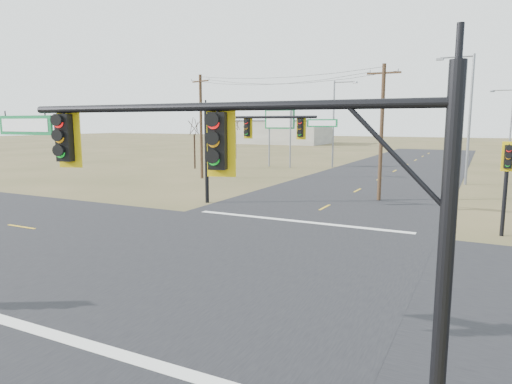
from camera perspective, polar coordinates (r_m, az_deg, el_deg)
ground at (r=17.90m, az=-3.68°, el=-8.35°), size 320.00×320.00×0.00m
road_ew at (r=17.89m, az=-3.68°, el=-8.32°), size 160.00×14.00×0.02m
road_ns at (r=17.89m, az=-3.68°, el=-8.32°), size 14.00×160.00×0.02m
stop_bar_near at (r=12.46m, az=-22.21°, el=-16.72°), size 12.00×0.40×0.01m
stop_bar_far at (r=24.44m, az=5.27°, el=-3.65°), size 12.00×0.40×0.01m
mast_arm_near at (r=8.55m, az=-5.11°, el=3.54°), size 10.32×0.54×6.13m
mast_arm_far at (r=28.15m, az=-0.64°, el=7.13°), size 8.82×0.50×6.15m
pedestal_signal_ne at (r=23.64m, az=28.90°, el=2.71°), size 0.60×0.52×4.41m
utility_pole_near at (r=31.69m, az=15.42°, el=7.43°), size 2.21×0.26×9.03m
utility_pole_far at (r=43.21m, az=-6.88°, el=8.28°), size 2.24×0.91×9.58m
highway_sign at (r=53.83m, az=2.98°, el=8.13°), size 3.58×0.52×6.74m
streetlight_a at (r=42.38m, az=24.88°, el=9.02°), size 3.02×0.37×10.80m
streetlight_b at (r=60.99m, az=29.08°, el=7.50°), size 2.55×0.41×9.11m
streetlight_c at (r=54.28m, az=9.88°, el=8.95°), size 2.80×0.45×9.97m
bare_tree_a at (r=52.60m, az=-7.75°, el=8.19°), size 3.12×3.12×6.12m
bare_tree_b at (r=66.52m, az=-2.59°, el=8.59°), size 3.05×3.05×6.40m
warehouse_left at (r=115.53m, az=1.83°, el=7.46°), size 28.00×14.00×5.50m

